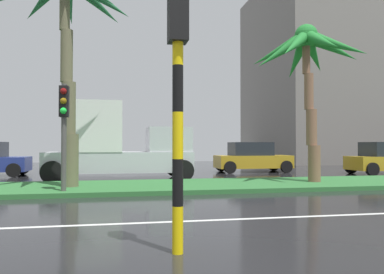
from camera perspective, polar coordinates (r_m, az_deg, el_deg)
palm_tree_centre_left at (r=14.54m, az=-18.28°, el=17.65°), size 4.81×4.86×7.71m
palm_tree_centre at (r=16.02m, az=16.79°, el=11.47°), size 4.51×4.46×6.17m
traffic_signal_median_right at (r=12.49m, az=-18.54°, el=2.84°), size 0.28×0.43×3.32m
traffic_signal_foreground at (r=5.73m, az=-2.16°, el=11.41°), size 0.28×0.43×4.11m
box_truck_lead at (r=17.50m, az=-10.97°, el=-1.23°), size 6.40×2.64×3.46m
car_in_traffic_third at (r=22.40m, az=8.95°, el=-3.06°), size 4.30×2.02×1.72m
building_far_right at (r=40.23m, az=22.06°, el=8.44°), size 17.12×13.12×16.44m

